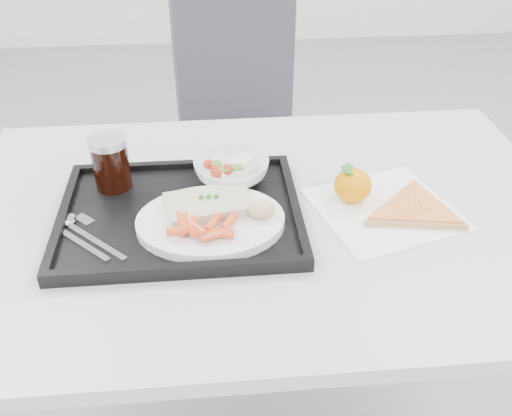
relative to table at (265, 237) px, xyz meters
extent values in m
cube|color=#BBBBBD|center=(0.00, 0.00, 0.05)|extent=(1.20, 0.80, 0.03)
cylinder|color=#47474C|center=(-0.54, 0.34, -0.32)|extent=(0.04, 0.04, 0.72)
cylinder|color=#47474C|center=(0.54, 0.34, -0.32)|extent=(0.04, 0.04, 0.72)
cube|color=#3A3B42|center=(0.00, 0.73, -0.23)|extent=(0.54, 0.54, 0.04)
cube|color=#3A3B42|center=(0.00, 0.92, 0.02)|extent=(0.41, 0.17, 0.46)
cylinder|color=#47474C|center=(-0.18, 0.55, -0.47)|extent=(0.03, 0.03, 0.43)
cylinder|color=#47474C|center=(0.18, 0.55, -0.47)|extent=(0.03, 0.03, 0.43)
cylinder|color=#47474C|center=(-0.18, 0.91, -0.47)|extent=(0.03, 0.03, 0.43)
cylinder|color=#47474C|center=(0.18, 0.91, -0.47)|extent=(0.03, 0.03, 0.43)
cube|color=black|center=(-0.16, -0.01, 0.07)|extent=(0.45, 0.35, 0.01)
cube|color=black|center=(-0.16, 0.15, 0.09)|extent=(0.45, 0.02, 0.01)
cube|color=black|center=(-0.16, -0.18, 0.09)|extent=(0.45, 0.02, 0.01)
cube|color=black|center=(0.05, -0.01, 0.09)|extent=(0.02, 0.32, 0.01)
cube|color=black|center=(-0.38, -0.01, 0.09)|extent=(0.02, 0.32, 0.01)
cylinder|color=white|center=(-0.11, -0.06, 0.09)|extent=(0.27, 0.27, 0.02)
cube|color=beige|center=(-0.11, -0.03, 0.11)|extent=(0.17, 0.12, 0.02)
sphere|color=#236B1C|center=(-0.12, -0.03, 0.12)|extent=(0.01, 0.01, 0.01)
sphere|color=#236B1C|center=(-0.11, -0.03, 0.12)|extent=(0.01, 0.01, 0.01)
sphere|color=#236B1C|center=(-0.09, -0.03, 0.12)|extent=(0.01, 0.01, 0.01)
ellipsoid|color=#DEC186|center=(-0.02, -0.07, 0.12)|extent=(0.06, 0.06, 0.03)
imported|color=white|center=(-0.06, 0.09, 0.11)|extent=(0.15, 0.15, 0.05)
cylinder|color=black|center=(-0.30, 0.09, 0.13)|extent=(0.07, 0.07, 0.10)
cylinder|color=#A5A8AD|center=(-0.30, 0.09, 0.18)|extent=(0.08, 0.08, 0.01)
cube|color=silver|center=(-0.34, -0.10, 0.08)|extent=(0.12, 0.11, 0.00)
ellipsoid|color=silver|center=(-0.37, -0.02, 0.09)|extent=(0.05, 0.05, 0.01)
cube|color=silver|center=(-0.31, -0.10, 0.08)|extent=(0.12, 0.11, 0.00)
cube|color=silver|center=(-0.34, -0.02, 0.08)|extent=(0.04, 0.04, 0.00)
cube|color=white|center=(0.23, -0.02, 0.07)|extent=(0.31, 0.30, 0.00)
ellipsoid|color=orange|center=(0.17, 0.02, 0.10)|extent=(0.09, 0.09, 0.07)
cube|color=#236B1C|center=(0.17, 0.02, 0.13)|extent=(0.05, 0.05, 0.02)
cube|color=#236B1C|center=(0.17, 0.02, 0.13)|extent=(0.05, 0.03, 0.02)
cylinder|color=tan|center=(0.28, -0.04, 0.08)|extent=(0.29, 0.29, 0.01)
cylinder|color=#BF5525|center=(0.28, -0.04, 0.08)|extent=(0.25, 0.25, 0.00)
cube|color=#EABC47|center=(0.30, -0.05, 0.09)|extent=(0.02, 0.01, 0.00)
cube|color=#EABC47|center=(0.29, -0.03, 0.09)|extent=(0.00, 0.02, 0.00)
cube|color=#EABC47|center=(0.25, -0.05, 0.09)|extent=(0.01, 0.02, 0.00)
cube|color=#EABC47|center=(0.29, -0.03, 0.09)|extent=(0.01, 0.02, 0.00)
cube|color=#EABC47|center=(0.27, -0.04, 0.09)|extent=(0.01, 0.02, 0.00)
cube|color=#EABC47|center=(0.29, -0.01, 0.09)|extent=(0.01, 0.02, 0.00)
cylinder|color=#E64C1D|center=(-0.09, -0.12, 0.11)|extent=(0.05, 0.02, 0.02)
cylinder|color=#E64C1D|center=(-0.10, -0.10, 0.12)|extent=(0.03, 0.05, 0.02)
cylinder|color=#E64C1D|center=(-0.15, -0.10, 0.11)|extent=(0.02, 0.05, 0.02)
cylinder|color=#E64C1D|center=(-0.16, -0.09, 0.11)|extent=(0.02, 0.05, 0.02)
cylinder|color=#E64C1D|center=(-0.10, -0.13, 0.11)|extent=(0.05, 0.03, 0.02)
cylinder|color=#E64C1D|center=(-0.14, -0.10, 0.11)|extent=(0.02, 0.05, 0.02)
cylinder|color=#E64C1D|center=(-0.16, -0.12, 0.12)|extent=(0.05, 0.02, 0.02)
cylinder|color=#E64C1D|center=(-0.15, -0.10, 0.11)|extent=(0.03, 0.05, 0.02)
cylinder|color=#E64C1D|center=(-0.13, -0.12, 0.12)|extent=(0.04, 0.05, 0.02)
cylinder|color=#E64C1D|center=(-0.08, -0.10, 0.11)|extent=(0.03, 0.05, 0.02)
sphere|color=#AA2C18|center=(-0.09, 0.06, 0.12)|extent=(0.02, 0.02, 0.02)
sphere|color=#AA2C18|center=(-0.07, 0.07, 0.12)|extent=(0.02, 0.02, 0.02)
sphere|color=#AA2C18|center=(-0.11, 0.10, 0.12)|extent=(0.02, 0.02, 0.02)
sphere|color=#AA2C18|center=(-0.09, 0.07, 0.12)|extent=(0.02, 0.02, 0.02)
ellipsoid|color=silver|center=(-0.03, 0.11, 0.12)|extent=(0.03, 0.03, 0.03)
ellipsoid|color=silver|center=(-0.06, 0.09, 0.12)|extent=(0.03, 0.03, 0.03)
ellipsoid|color=silver|center=(-0.03, 0.11, 0.12)|extent=(0.03, 0.03, 0.03)
ellipsoid|color=silver|center=(-0.05, 0.10, 0.12)|extent=(0.03, 0.03, 0.03)
ellipsoid|color=silver|center=(-0.04, 0.09, 0.12)|extent=(0.03, 0.03, 0.03)
cube|color=#567829|center=(-0.09, 0.09, 0.12)|extent=(0.03, 0.03, 0.00)
cube|color=#567829|center=(-0.05, 0.08, 0.12)|extent=(0.03, 0.03, 0.00)
cube|color=#567829|center=(-0.08, 0.07, 0.12)|extent=(0.03, 0.03, 0.00)
camera|label=1|loc=(-0.10, -0.90, 0.70)|focal=40.00mm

